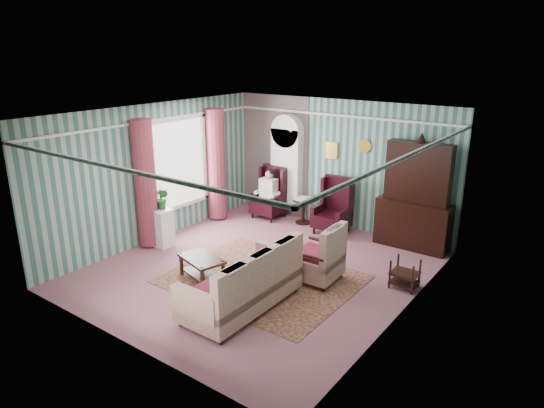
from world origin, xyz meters
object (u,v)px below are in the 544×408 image
Objects in this scene: dresser_hutch at (416,193)px; wingback_left at (269,193)px; sofa at (241,280)px; bookcase at (286,171)px; plant_stand at (160,227)px; coffee_table at (202,268)px; wingback_right at (332,206)px; seated_woman at (269,194)px; round_side_table at (303,211)px; floral_armchair at (316,257)px; nest_table at (405,273)px.

dresser_hutch is 1.89× the size of wingback_left.
sofa is (-1.27, -4.01, -0.70)m from dresser_hutch.
bookcase is 1.79× the size of wingback_left.
plant_stand is 1.94m from coffee_table.
plant_stand is at bearing -132.84° from wingback_right.
sofa is at bearing -18.01° from plant_stand.
bookcase is 2.80× the size of plant_stand.
seated_woman reaches higher than plant_stand.
sofa is (1.33, -3.89, 0.18)m from round_side_table.
wingback_left is 0.58× the size of sofa.
sofa is at bearing 161.94° from floral_armchair.
sofa is at bearing -59.16° from wingback_left.
seated_woman is 2.87m from plant_stand.
nest_table is 5.02m from plant_stand.
floral_armchair is (2.67, -2.20, -0.18)m from wingback_left.
seated_woman is (-1.75, 0.00, -0.04)m from wingback_right.
floral_armchair reaches higher than coffee_table.
bookcase is 3.39m from plant_stand.
bookcase is at bearing 177.89° from dresser_hutch.
bookcase reaches higher than floral_armchair.
dresser_hutch reaches higher than bookcase.
wingback_left is 4.37m from nest_table.
coffee_table is (-2.47, -3.66, -0.96)m from dresser_hutch.
floral_armchair is (1.77, -2.35, 0.14)m from round_side_table.
round_side_table is (0.65, -0.24, -0.82)m from bookcase.
wingback_left is 1.56× the size of plant_stand.
plant_stand is 3.52m from floral_armchair.
nest_table is (2.32, -1.55, -0.35)m from wingback_right.
nest_table is 0.25× the size of sofa.
plant_stand is (-0.80, -2.75, -0.19)m from seated_woman.
round_side_table is 0.75× the size of plant_stand.
nest_table is at bearing -67.13° from floral_armchair.
nest_table is at bearing 13.84° from plant_stand.
nest_table is 0.61× the size of floral_armchair.
seated_woman is 2.19× the size of nest_table.
round_side_table reaches higher than nest_table.
nest_table is at bearing -28.20° from round_side_table.
plant_stand reaches higher than nest_table.
bookcase is 3.25m from dresser_hutch.
bookcase is at bearing 41.19° from floral_armchair.
coffee_table is at bearing -73.16° from seated_woman.
sofa is 2.42× the size of floral_armchair.
wingback_right is 3.49m from coffee_table.
sofa reaches higher than coffee_table.
dresser_hutch is 4.26m from sofa.
floral_armchair is at bearing -155.16° from nest_table.
wingback_right is 1.56× the size of plant_stand.
wingback_left reaches higher than seated_woman.
floral_armchair is (-1.40, -0.65, 0.17)m from nest_table.
floral_armchair reaches higher than round_side_table.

